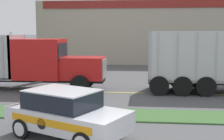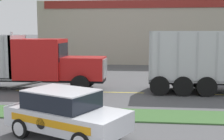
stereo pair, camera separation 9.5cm
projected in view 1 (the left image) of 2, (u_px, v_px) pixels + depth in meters
The scene contains 7 objects.
grass_verge at pixel (135, 115), 13.20m from camera, with size 120.00×1.99×0.06m, color #3D6633.
centre_line_3 at pixel (34, 91), 18.78m from camera, with size 2.40×0.14×0.01m, color yellow.
centre_line_4 at pixel (123, 92), 18.22m from camera, with size 2.40×0.14×0.01m, color yellow.
centre_line_5 at pixel (218, 94), 17.66m from camera, with size 2.40×0.14×0.01m, color yellow.
dump_truck_mid at pixel (22, 63), 19.12m from camera, with size 12.20×2.65×3.52m.
rally_car at pixel (66, 113), 10.48m from camera, with size 4.53×3.48×1.64m.
store_building_backdrop at pixel (189, 32), 37.91m from camera, with size 34.10×12.10×6.80m.
Camera 1 is at (0.38, -6.63, 3.57)m, focal length 50.00 mm.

